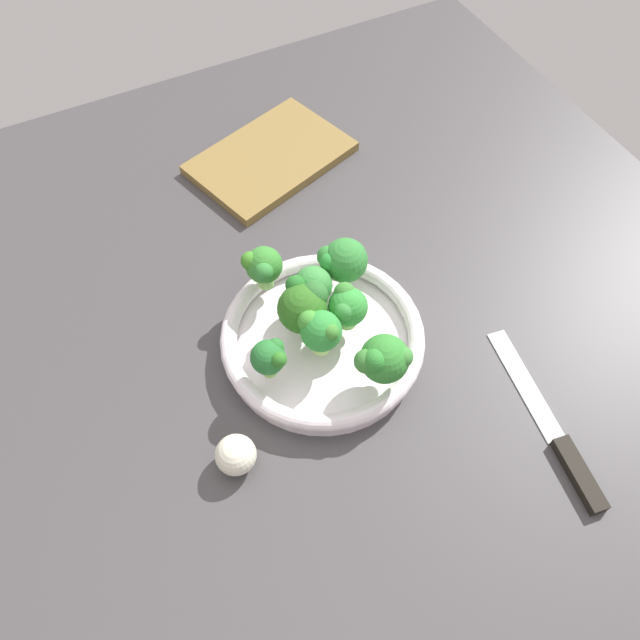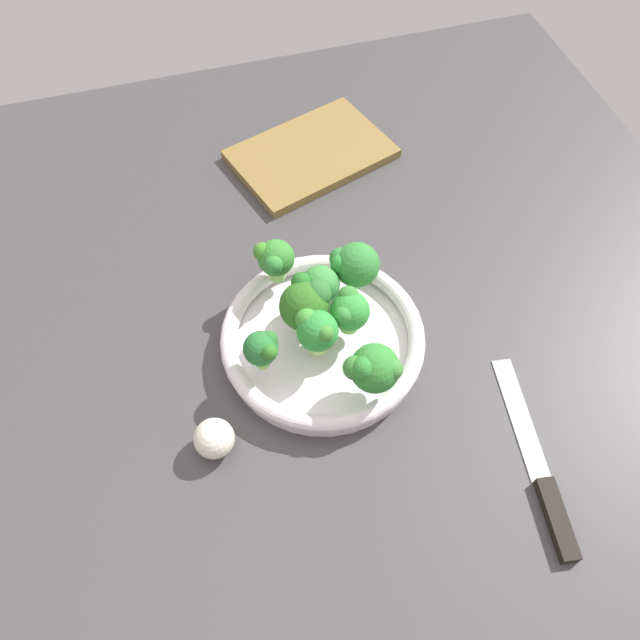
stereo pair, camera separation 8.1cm
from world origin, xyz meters
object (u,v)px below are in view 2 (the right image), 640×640
cutting_board (311,154)px  garlic_bulb (214,438)px  broccoli_floret_3 (354,265)px  broccoli_floret_4 (319,287)px  bowl (320,340)px  broccoli_floret_7 (274,259)px  broccoli_floret_2 (373,369)px  broccoli_floret_1 (349,310)px  broccoli_floret_0 (316,329)px  broccoli_floret_5 (263,348)px  knife (543,480)px  broccoli_floret_6 (306,304)px

cutting_board → garlic_bulb: bearing=61.3°
broccoli_floret_3 → cutting_board: (-2.48, -30.28, -7.32)cm
broccoli_floret_4 → broccoli_floret_3: bearing=-162.7°
bowl → broccoli_floret_3: broccoli_floret_3 is taller
broccoli_floret_3 → garlic_bulb: (23.20, 16.70, -5.59)cm
broccoli_floret_3 → broccoli_floret_7: size_ratio=1.05×
broccoli_floret_2 → broccoli_floret_1: bearing=-89.4°
broccoli_floret_1 → cutting_board: size_ratio=0.25×
broccoli_floret_7 → garlic_bulb: 25.05cm
broccoli_floret_1 → broccoli_floret_4: 5.62cm
cutting_board → broccoli_floret_3: bearing=85.3°
broccoli_floret_0 → broccoli_floret_5: bearing=4.3°
broccoli_floret_7 → knife: size_ratio=0.25×
broccoli_floret_1 → knife: size_ratio=0.24×
broccoli_floret_2 → broccoli_floret_4: bearing=-79.2°
broccoli_floret_7 → garlic_bulb: broccoli_floret_7 is taller
broccoli_floret_7 → cutting_board: size_ratio=0.27×
cutting_board → broccoli_floret_0: bearing=75.1°
broccoli_floret_4 → broccoli_floret_6: 3.77cm
broccoli_floret_3 → broccoli_floret_7: 10.86cm
broccoli_floret_2 → broccoli_floret_5: size_ratio=1.19×
broccoli_floret_1 → broccoli_floret_4: bearing=-62.6°
broccoli_floret_1 → broccoli_floret_6: size_ratio=0.88×
bowl → broccoli_floret_7: size_ratio=4.06×
cutting_board → broccoli_floret_4: bearing=76.0°
bowl → garlic_bulb: 19.31cm
broccoli_floret_0 → broccoli_floret_1: 5.33cm
broccoli_floret_1 → broccoli_floret_3: size_ratio=0.90×
broccoli_floret_5 → knife: 37.56cm
broccoli_floret_5 → garlic_bulb: (8.32, 7.60, -5.31)cm
broccoli_floret_6 → garlic_bulb: 20.37cm
broccoli_floret_0 → broccoli_floret_2: bearing=125.0°
garlic_bulb → broccoli_floret_2: bearing=-177.5°
broccoli_floret_4 → knife: broccoli_floret_4 is taller
broccoli_floret_3 → bowl: bearing=44.3°
broccoli_floret_6 → broccoli_floret_7: broccoli_floret_6 is taller
broccoli_floret_1 → broccoli_floret_2: (-0.09, 9.10, 0.32)cm
broccoli_floret_6 → broccoli_floret_2: bearing=114.5°
broccoli_floret_3 → knife: (-13.76, 32.26, -7.56)cm
broccoli_floret_1 → broccoli_floret_6: (5.10, -2.28, 0.45)cm
broccoli_floret_1 → knife: (-16.66, 25.58, -7.25)cm
broccoli_floret_2 → garlic_bulb: size_ratio=1.40×
broccoli_floret_0 → broccoli_floret_2: (-5.05, 7.22, -0.24)cm
broccoli_floret_7 → knife: 44.03cm
knife → garlic_bulb: size_ratio=5.27×
broccoli_floret_6 → cutting_board: (-10.48, -34.69, -7.45)cm
broccoli_floret_2 → knife: bearing=135.2°
broccoli_floret_4 → cutting_board: size_ratio=0.24×
broccoli_floret_1 → broccoli_floret_2: bearing=90.6°
broccoli_floret_6 → garlic_bulb: bearing=39.0°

